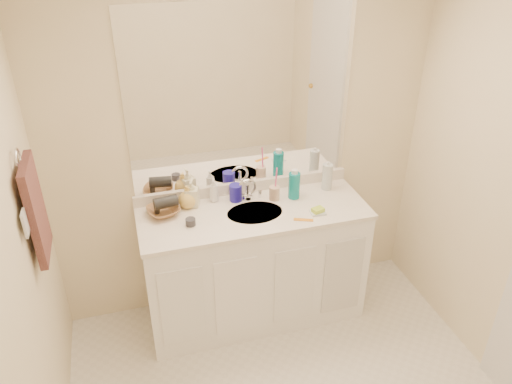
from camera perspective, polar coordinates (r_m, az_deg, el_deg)
name	(u,v)px	position (r m, az deg, el deg)	size (l,w,h in m)	color
wall_back	(243,150)	(3.37, -1.55, 4.85)	(2.60, 0.02, 2.40)	#F2E2BD
wall_left	(8,323)	(2.25, -26.52, -13.22)	(0.02, 2.60, 2.40)	#F2E2BD
vanity_cabinet	(254,266)	(3.55, -0.23, -8.41)	(1.50, 0.55, 0.85)	white
countertop	(254,213)	(3.29, -0.24, -2.38)	(1.52, 0.57, 0.03)	white
backsplash	(244,187)	(3.48, -1.42, 0.57)	(1.52, 0.03, 0.08)	white
sink_basin	(255,214)	(3.28, -0.15, -2.52)	(0.37, 0.37, 0.02)	#B8AEA1
faucet	(247,192)	(3.39, -0.99, 0.00)	(0.02, 0.02, 0.11)	silver
mirror	(242,99)	(3.23, -1.61, 10.62)	(1.48, 0.01, 1.20)	white
blue_mug	(236,193)	(3.38, -2.34, -0.08)	(0.09, 0.09, 0.12)	#1F17A3
tan_cup	(274,193)	(3.39, 2.11, -0.12)	(0.07, 0.07, 0.10)	#D0AC93
toothbrush	(276,180)	(3.35, 2.30, 1.42)	(0.01, 0.01, 0.19)	#FF439A
mouthwash_bottle	(294,186)	(3.40, 4.39, 0.74)	(0.08, 0.08, 0.19)	#0B7F89
clear_pump_bottle	(327,177)	(3.53, 8.13, 1.74)	(0.07, 0.07, 0.19)	silver
soap_dish	(318,212)	(3.28, 7.07, -2.32)	(0.10, 0.08, 0.01)	silver
green_soap	(318,210)	(3.27, 7.09, -2.05)	(0.08, 0.05, 0.03)	#B8DC35
orange_comb	(303,220)	(3.20, 5.45, -3.18)	(0.13, 0.03, 0.01)	orange
dark_jar	(191,222)	(3.16, -7.49, -3.41)	(0.06, 0.06, 0.04)	#323137
soap_bottle_white	(214,190)	(3.37, -4.83, 0.21)	(0.06, 0.06, 0.17)	white
soap_bottle_cream	(192,193)	(3.33, -7.34, -0.10)	(0.09, 0.09, 0.19)	beige
soap_bottle_yellow	(187,197)	(3.32, -7.86, -0.54)	(0.12, 0.12, 0.16)	#E6BD59
wicker_basket	(164,211)	(3.29, -10.52, -2.15)	(0.21, 0.21, 0.05)	brown
hair_dryer	(166,202)	(3.26, -10.28, -1.14)	(0.08, 0.08, 0.15)	black
towel_ring	(18,159)	(2.70, -25.53, 3.46)	(0.11, 0.11, 0.01)	silver
hand_towel	(36,210)	(2.83, -23.84, -1.91)	(0.04, 0.32, 0.55)	#3C2220
switch_plate	(25,223)	(2.64, -24.88, -3.24)	(0.01, 0.09, 0.13)	silver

